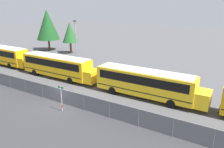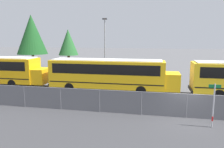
# 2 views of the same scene
# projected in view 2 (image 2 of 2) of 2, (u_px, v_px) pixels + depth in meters

# --- Properties ---
(ground_plane) EXTENTS (200.00, 200.00, 0.00)m
(ground_plane) POSITION_uv_depth(u_px,v_px,m) (186.00, 118.00, 14.98)
(ground_plane) COLOR #4C4C4F
(fence) EXTENTS (67.35, 0.07, 1.70)m
(fence) POSITION_uv_depth(u_px,v_px,m) (187.00, 106.00, 14.83)
(fence) COLOR #9EA0A5
(fence) RESTS_ON ground_plane
(school_bus_1) EXTENTS (13.03, 2.46, 3.28)m
(school_bus_1) POSITION_uv_depth(u_px,v_px,m) (109.00, 73.00, 22.01)
(school_bus_1) COLOR yellow
(school_bus_1) RESTS_ON ground_plane
(street_sign) EXTENTS (0.70, 0.09, 2.73)m
(street_sign) POSITION_uv_depth(u_px,v_px,m) (214.00, 104.00, 13.14)
(street_sign) COLOR #B7B7BC
(street_sign) RESTS_ON ground_plane
(light_pole) EXTENTS (0.60, 0.24, 7.90)m
(light_pole) POSITION_uv_depth(u_px,v_px,m) (105.00, 46.00, 28.32)
(light_pole) COLOR gray
(light_pole) RESTS_ON ground_plane
(tree_0) EXTENTS (3.37, 3.37, 6.86)m
(tree_0) POSITION_uv_depth(u_px,v_px,m) (68.00, 42.00, 37.28)
(tree_0) COLOR #51381E
(tree_0) RESTS_ON ground_plane
(tree_1) EXTENTS (5.26, 5.26, 9.42)m
(tree_1) POSITION_uv_depth(u_px,v_px,m) (32.00, 35.00, 38.32)
(tree_1) COLOR #51381E
(tree_1) RESTS_ON ground_plane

